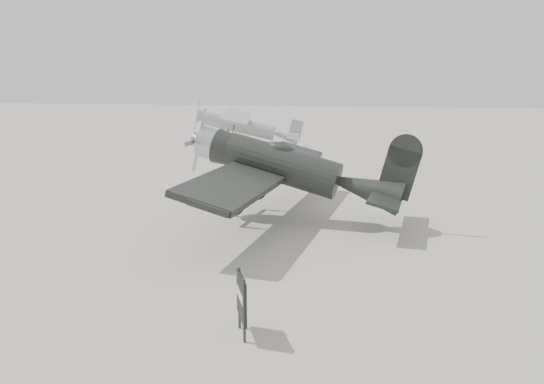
{
  "coord_description": "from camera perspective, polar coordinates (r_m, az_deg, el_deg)",
  "views": [
    {
      "loc": [
        3.73,
        -13.65,
        5.48
      ],
      "look_at": [
        0.76,
        3.97,
        1.5
      ],
      "focal_mm": 35.0,
      "sensor_mm": 36.0,
      "label": 1
    }
  ],
  "objects": [
    {
      "name": "ground",
      "position": [
        15.18,
        -5.38,
        -8.67
      ],
      "size": [
        160.0,
        160.0,
        0.0
      ],
      "primitive_type": "plane",
      "color": "gray",
      "rests_on": "ground"
    },
    {
      "name": "sign_board",
      "position": [
        11.46,
        -3.3,
        -11.36
      ],
      "size": [
        0.43,
        0.93,
        1.41
      ],
      "rotation": [
        0.0,
        0.0,
        0.38
      ],
      "color": "#333333",
      "rests_on": "ground"
    },
    {
      "name": "lowwing_monoplane",
      "position": [
        19.81,
        2.23,
        2.49
      ],
      "size": [
        8.53,
        11.9,
        3.82
      ],
      "rotation": [
        0.0,
        0.24,
        -0.14
      ],
      "color": "black",
      "rests_on": "ground"
    },
    {
      "name": "highwing_monoplane",
      "position": [
        39.37,
        -2.96,
        7.4
      ],
      "size": [
        7.88,
        11.04,
        3.12
      ],
      "rotation": [
        0.0,
        0.23,
        0.18
      ],
      "color": "#929497",
      "rests_on": "ground"
    }
  ]
}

